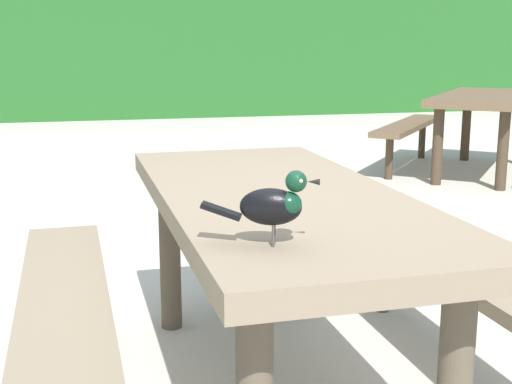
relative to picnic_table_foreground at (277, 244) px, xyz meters
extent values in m
cube|color=#235B23|center=(0.06, 10.02, 0.60)|extent=(28.00, 2.11, 2.32)
cube|color=#84725B|center=(0.00, 0.00, 0.15)|extent=(0.81, 1.82, 0.07)
cylinder|color=brown|center=(-0.28, 0.69, -0.22)|extent=(0.09, 0.09, 0.67)
cylinder|color=brown|center=(0.25, 0.71, -0.22)|extent=(0.09, 0.09, 0.67)
cube|color=#84725B|center=(-0.70, -0.02, -0.14)|extent=(0.32, 1.72, 0.05)
cylinder|color=brown|center=(-0.72, 0.62, -0.36)|extent=(0.07, 0.07, 0.39)
cube|color=#84725B|center=(0.70, 0.02, -0.14)|extent=(0.32, 1.72, 0.05)
cylinder|color=brown|center=(0.68, 0.66, -0.36)|extent=(0.07, 0.07, 0.39)
ellipsoid|color=black|center=(-0.18, -0.61, 0.28)|extent=(0.16, 0.12, 0.09)
ellipsoid|color=#0F3823|center=(-0.14, -0.62, 0.29)|extent=(0.08, 0.08, 0.06)
sphere|color=#0F3823|center=(-0.13, -0.63, 0.34)|extent=(0.05, 0.05, 0.05)
sphere|color=#EAE08C|center=(-0.11, -0.61, 0.35)|extent=(0.01, 0.01, 0.01)
sphere|color=#EAE08C|center=(-0.12, -0.65, 0.35)|extent=(0.01, 0.01, 0.01)
cone|color=black|center=(-0.09, -0.64, 0.34)|extent=(0.03, 0.03, 0.02)
cube|color=black|center=(-0.30, -0.57, 0.27)|extent=(0.11, 0.07, 0.04)
cylinder|color=#47423D|center=(-0.17, -0.60, 0.21)|extent=(0.01, 0.01, 0.05)
cylinder|color=#47423D|center=(-0.18, -0.62, 0.21)|extent=(0.01, 0.01, 0.05)
cube|color=brown|center=(2.96, 3.61, 0.15)|extent=(1.73, 1.87, 0.07)
cylinder|color=#423324|center=(3.20, 4.33, -0.22)|extent=(0.09, 0.09, 0.67)
cylinder|color=#423324|center=(2.72, 2.90, -0.22)|extent=(0.09, 0.09, 0.67)
cylinder|color=#423324|center=(2.31, 3.24, -0.22)|extent=(0.09, 0.09, 0.67)
cube|color=brown|center=(2.42, 4.06, -0.14)|extent=(1.30, 1.50, 0.05)
cylinder|color=#423324|center=(2.83, 4.55, -0.36)|extent=(0.07, 0.07, 0.39)
cylinder|color=#423324|center=(2.01, 3.56, -0.36)|extent=(0.07, 0.07, 0.39)
camera|label=1|loc=(-0.60, -2.18, 0.67)|focal=49.28mm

